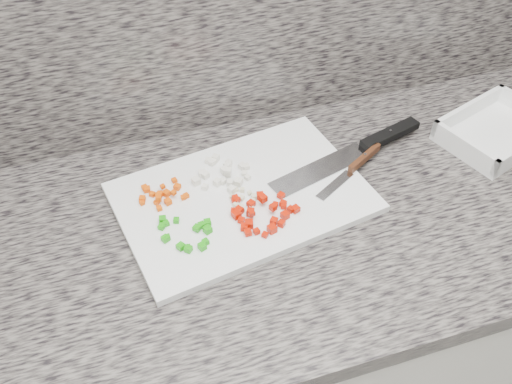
% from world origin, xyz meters
% --- Properties ---
extents(cabinet, '(3.92, 0.62, 0.86)m').
position_xyz_m(cabinet, '(0.00, 1.44, 0.43)').
color(cabinet, white).
rests_on(cabinet, ground).
extents(countertop, '(3.96, 0.64, 0.04)m').
position_xyz_m(countertop, '(0.00, 1.44, 0.88)').
color(countertop, '#605A54').
rests_on(countertop, cabinet).
extents(cutting_board, '(0.50, 0.38, 0.02)m').
position_xyz_m(cutting_board, '(-0.07, 1.50, 0.91)').
color(cutting_board, white).
rests_on(cutting_board, countertop).
extents(carrot_pile, '(0.09, 0.08, 0.02)m').
position_xyz_m(carrot_pile, '(-0.21, 1.54, 0.92)').
color(carrot_pile, '#DB4C04').
rests_on(carrot_pile, cutting_board).
extents(onion_pile, '(0.12, 0.11, 0.02)m').
position_xyz_m(onion_pile, '(-0.09, 1.56, 0.92)').
color(onion_pile, silver).
rests_on(onion_pile, cutting_board).
extents(green_pepper_pile, '(0.09, 0.10, 0.01)m').
position_xyz_m(green_pepper_pile, '(-0.19, 1.43, 0.92)').
color(green_pepper_pile, '#1B990D').
rests_on(green_pepper_pile, cutting_board).
extents(red_pepper_pile, '(0.12, 0.11, 0.02)m').
position_xyz_m(red_pepper_pile, '(-0.05, 1.44, 0.92)').
color(red_pepper_pile, '#B81502').
rests_on(red_pepper_pile, cutting_board).
extents(garlic_pile, '(0.05, 0.06, 0.01)m').
position_xyz_m(garlic_pile, '(-0.07, 1.48, 0.92)').
color(garlic_pile, beige).
rests_on(garlic_pile, cutting_board).
extents(chef_knife, '(0.36, 0.14, 0.02)m').
position_xyz_m(chef_knife, '(0.21, 1.55, 0.92)').
color(chef_knife, '#B8BABF').
rests_on(chef_knife, cutting_board).
extents(paring_knife, '(0.18, 0.11, 0.02)m').
position_xyz_m(paring_knife, '(0.17, 1.50, 0.92)').
color(paring_knife, '#B8BABF').
rests_on(paring_knife, cutting_board).
extents(tray, '(0.27, 0.23, 0.05)m').
position_xyz_m(tray, '(0.50, 1.51, 0.92)').
color(tray, white).
rests_on(tray, countertop).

